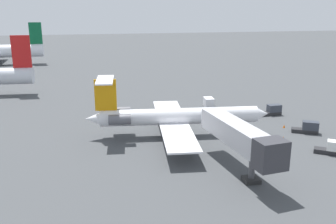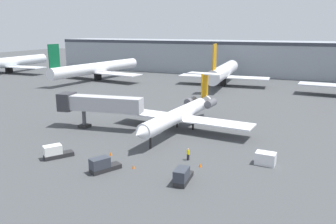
# 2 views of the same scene
# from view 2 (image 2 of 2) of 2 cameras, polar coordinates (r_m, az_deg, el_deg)

# --- Properties ---
(ground_plane) EXTENTS (400.00, 400.00, 0.10)m
(ground_plane) POSITION_cam_2_polar(r_m,az_deg,el_deg) (59.04, 2.96, -3.64)
(ground_plane) COLOR #424447
(regional_jet) EXTENTS (25.56, 28.25, 9.06)m
(regional_jet) POSITION_cam_2_polar(r_m,az_deg,el_deg) (60.21, 2.47, -0.10)
(regional_jet) COLOR white
(regional_jet) RESTS_ON ground_plane
(jet_bridge) EXTENTS (15.87, 5.14, 6.24)m
(jet_bridge) POSITION_cam_2_polar(r_m,az_deg,el_deg) (62.29, -12.20, 1.36)
(jet_bridge) COLOR #ADADB2
(jet_bridge) RESTS_ON ground_plane
(ground_crew_marshaller) EXTENTS (0.47, 0.46, 1.69)m
(ground_crew_marshaller) POSITION_cam_2_polar(r_m,az_deg,el_deg) (47.14, 3.40, -7.07)
(ground_crew_marshaller) COLOR black
(ground_crew_marshaller) RESTS_ON ground_plane
(baggage_tug_lead) EXTENTS (3.41, 4.09, 1.90)m
(baggage_tug_lead) POSITION_cam_2_polar(r_m,az_deg,el_deg) (50.36, -18.37, -6.42)
(baggage_tug_lead) COLOR #262628
(baggage_tug_lead) RESTS_ON ground_plane
(baggage_tug_trailing) EXTENTS (1.67, 4.08, 1.90)m
(baggage_tug_trailing) POSITION_cam_2_polar(r_m,az_deg,el_deg) (40.55, 2.43, -10.69)
(baggage_tug_trailing) COLOR #262628
(baggage_tug_trailing) RESTS_ON ground_plane
(baggage_tug_spare) EXTENTS (3.08, 4.20, 1.90)m
(baggage_tug_spare) POSITION_cam_2_polar(r_m,az_deg,el_deg) (44.27, -10.94, -8.77)
(baggage_tug_spare) COLOR #262628
(baggage_tug_spare) RESTS_ON ground_plane
(cargo_container_uld) EXTENTS (2.69, 1.90, 1.66)m
(cargo_container_uld) POSITION_cam_2_polar(r_m,az_deg,el_deg) (47.47, 16.03, -7.50)
(cargo_container_uld) COLOR silver
(cargo_container_uld) RESTS_ON ground_plane
(traffic_cone_near) EXTENTS (0.36, 0.36, 0.55)m
(traffic_cone_near) POSITION_cam_2_polar(r_m,az_deg,el_deg) (45.22, 5.40, -8.84)
(traffic_cone_near) COLOR orange
(traffic_cone_near) RESTS_ON ground_plane
(traffic_cone_mid) EXTENTS (0.36, 0.36, 0.55)m
(traffic_cone_mid) POSITION_cam_2_polar(r_m,az_deg,el_deg) (44.83, -5.83, -9.06)
(traffic_cone_mid) COLOR orange
(traffic_cone_mid) RESTS_ON ground_plane
(traffic_cone_far) EXTENTS (0.36, 0.36, 0.55)m
(traffic_cone_far) POSITION_cam_2_polar(r_m,az_deg,el_deg) (49.62, -9.56, -6.88)
(traffic_cone_far) COLOR orange
(traffic_cone_far) RESTS_ON ground_plane
(terminal_building) EXTENTS (172.55, 19.44, 12.91)m
(terminal_building) POSITION_cam_2_polar(r_m,az_deg,el_deg) (138.45, 15.24, 8.72)
(terminal_building) COLOR #8C939E
(terminal_building) RESTS_ON ground_plane
(parked_airliner_west_end) EXTENTS (33.41, 39.73, 13.38)m
(parked_airliner_west_end) POSITION_cam_2_polar(r_m,az_deg,el_deg) (152.55, -25.27, 7.50)
(parked_airliner_west_end) COLOR silver
(parked_airliner_west_end) RESTS_ON ground_plane
(parked_airliner_west_mid) EXTENTS (34.88, 41.04, 13.15)m
(parked_airliner_west_mid) POSITION_cam_2_polar(r_m,az_deg,el_deg) (121.82, -11.82, 7.18)
(parked_airliner_west_mid) COLOR white
(parked_airliner_west_mid) RESTS_ON ground_plane
(parked_airliner_centre) EXTENTS (28.35, 33.55, 13.63)m
(parked_airliner_centre) POSITION_cam_2_polar(r_m,az_deg,el_deg) (109.03, 9.27, 6.68)
(parked_airliner_centre) COLOR white
(parked_airliner_centre) RESTS_ON ground_plane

